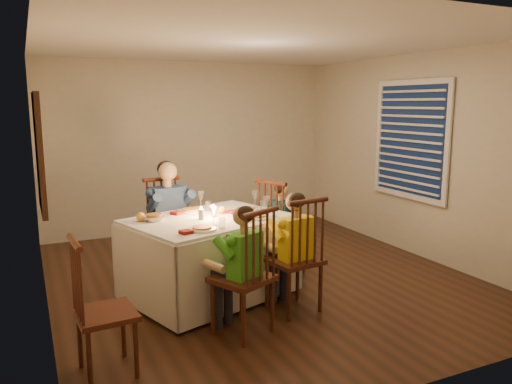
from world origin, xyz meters
name	(u,v)px	position (x,y,z in m)	size (l,w,h in m)	color
ground	(260,277)	(0.00, 0.00, 0.00)	(5.00, 5.00, 0.00)	black
wall_left	(38,177)	(-2.25, 0.00, 1.30)	(0.02, 5.00, 2.60)	beige
wall_right	(417,156)	(2.25, 0.00, 1.30)	(0.02, 5.00, 2.60)	beige
wall_back	(191,147)	(0.00, 2.50, 1.30)	(4.50, 0.02, 2.60)	beige
ceiling	(260,43)	(0.00, 0.00, 2.60)	(5.00, 5.00, 0.00)	white
dining_table	(210,240)	(-0.70, -0.27, 0.59)	(1.86, 1.57, 0.80)	silver
chair_adult	(171,274)	(-0.90, 0.52, 0.00)	(0.46, 0.44, 1.13)	#3B1B10
chair_near_left	(243,333)	(-0.74, -1.21, 0.00)	(0.46, 0.44, 1.13)	#3B1B10
chair_near_right	(293,310)	(-0.10, -0.97, 0.00)	(0.46, 0.44, 1.13)	#3B1B10
chair_end	(281,273)	(0.29, 0.02, 0.00)	(0.46, 0.44, 1.13)	#3B1B10
chair_extra	(109,372)	(-1.90, -1.39, 0.00)	(0.43, 0.41, 1.05)	#3B1B10
adult	(171,274)	(-0.90, 0.52, 0.00)	(0.50, 0.46, 1.33)	#32527D
child_green	(243,333)	(-0.74, -1.21, 0.00)	(0.39, 0.36, 1.13)	green
child_yellow	(293,310)	(-0.10, -0.97, 0.00)	(0.40, 0.37, 1.16)	yellow
child_teal	(281,273)	(0.29, 0.02, 0.00)	(0.36, 0.33, 1.08)	#193840
setting_adult	(191,211)	(-0.78, 0.07, 0.84)	(0.26, 0.26, 0.02)	white
setting_green	(202,229)	(-0.93, -0.72, 0.84)	(0.26, 0.26, 0.02)	white
setting_yellow	(257,217)	(-0.26, -0.50, 0.84)	(0.26, 0.26, 0.02)	white
setting_teal	(246,210)	(-0.22, -0.13, 0.84)	(0.26, 0.26, 0.02)	white
candle_left	(201,214)	(-0.79, -0.30, 0.88)	(0.06, 0.06, 0.10)	silver
candle_right	(214,212)	(-0.64, -0.26, 0.88)	(0.06, 0.06, 0.10)	silver
squash	(141,217)	(-1.36, -0.14, 0.87)	(0.09, 0.09, 0.09)	yellow
orange_fruit	(222,210)	(-0.51, -0.16, 0.87)	(0.08, 0.08, 0.08)	orange
serving_bowl	(154,218)	(-1.23, -0.17, 0.85)	(0.20, 0.20, 0.05)	white
wall_mirror	(40,153)	(-2.22, 0.30, 1.50)	(0.06, 0.95, 1.15)	black
window_blinds	(410,140)	(2.21, 0.10, 1.50)	(0.07, 1.34, 1.54)	#0D1A35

